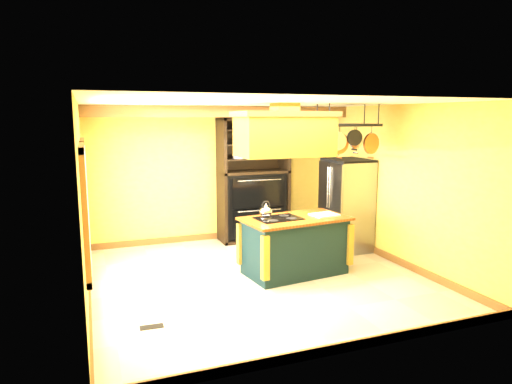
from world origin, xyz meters
TOP-DOWN VIEW (x-y plane):
  - floor at (0.00, 0.00)m, footprint 5.00×5.00m
  - ceiling at (0.00, 0.00)m, footprint 5.00×5.00m
  - wall_back at (0.00, 2.50)m, footprint 5.00×0.02m
  - wall_front at (0.00, -2.50)m, footprint 5.00×0.02m
  - wall_left at (-2.50, 0.00)m, footprint 0.02×5.00m
  - wall_right at (2.50, 0.00)m, footprint 0.02×5.00m
  - ceiling_beam at (0.00, 1.70)m, footprint 5.00×0.15m
  - window_near at (-2.47, -0.80)m, footprint 0.06×1.06m
  - window_far at (-2.47, 0.60)m, footprint 0.06×1.06m
  - kitchen_island at (0.63, -0.01)m, footprint 1.77×1.12m
  - range_hood at (0.43, -0.01)m, footprint 1.50×0.85m
  - pot_rack at (1.54, -0.01)m, footprint 1.09×0.49m
  - refrigerator at (2.12, 0.90)m, footprint 0.73×0.86m
  - hutch at (0.73, 2.23)m, footprint 1.40×0.63m
  - floor_register at (-1.80, -1.16)m, footprint 0.29×0.13m

SIDE VIEW (x-z plane):
  - floor at x=0.00m, z-range 0.00..0.00m
  - floor_register at x=-1.80m, z-range 0.00..0.01m
  - kitchen_island at x=0.63m, z-range -0.09..1.02m
  - refrigerator at x=2.12m, z-range -0.02..1.66m
  - hutch at x=0.73m, z-range -0.30..2.18m
  - wall_back at x=0.00m, z-range 0.00..2.70m
  - wall_front at x=0.00m, z-range 0.00..2.70m
  - wall_left at x=-2.50m, z-range 0.00..2.70m
  - wall_right at x=2.50m, z-range 0.00..2.70m
  - window_near at x=-2.47m, z-range 0.62..2.18m
  - window_far at x=-2.47m, z-range 0.62..2.18m
  - pot_rack at x=1.54m, z-range 1.84..2.64m
  - range_hood at x=0.43m, z-range 1.86..2.66m
  - ceiling_beam at x=0.00m, z-range 2.49..2.69m
  - ceiling at x=0.00m, z-range 2.70..2.70m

